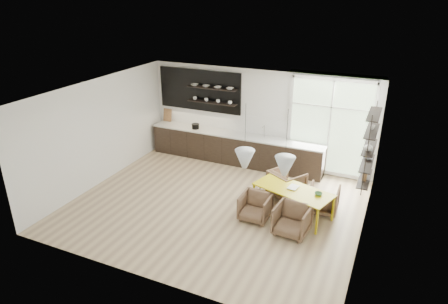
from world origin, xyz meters
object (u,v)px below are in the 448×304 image
(armchair_back_left, at_px, (287,183))
(wire_stool, at_px, (261,188))
(armchair_front_left, at_px, (255,207))
(dining_table, at_px, (293,191))
(armchair_back_right, at_px, (323,199))
(armchair_front_right, at_px, (292,220))

(armchair_back_left, height_order, wire_stool, armchair_back_left)
(armchair_back_left, bearing_deg, armchair_front_left, 106.59)
(dining_table, height_order, wire_stool, dining_table)
(armchair_front_left, bearing_deg, armchair_back_left, 75.65)
(armchair_back_left, bearing_deg, dining_table, 145.73)
(armchair_back_left, height_order, armchair_back_right, armchair_back_left)
(dining_table, xyz_separation_m, armchair_back_left, (-0.38, 0.82, -0.27))
(armchair_back_left, relative_size, armchair_front_left, 1.13)
(armchair_front_left, bearing_deg, armchair_back_right, 36.31)
(armchair_back_right, bearing_deg, armchair_back_left, -21.98)
(armchair_back_right, bearing_deg, armchair_front_right, 68.38)
(armchair_back_right, xyz_separation_m, wire_stool, (-1.61, -0.02, -0.04))
(dining_table, height_order, armchair_back_right, dining_table)
(armchair_back_left, relative_size, wire_stool, 1.79)
(armchair_back_left, relative_size, armchair_back_right, 1.10)
(armchair_back_right, bearing_deg, wire_stool, -1.43)
(armchair_back_left, height_order, armchair_front_left, armchair_back_left)
(dining_table, distance_m, wire_stool, 1.10)
(armchair_back_left, height_order, armchair_front_right, armchair_back_left)
(dining_table, xyz_separation_m, wire_stool, (-0.96, 0.43, -0.34))
(dining_table, height_order, armchair_front_left, dining_table)
(dining_table, xyz_separation_m, armchair_front_left, (-0.74, -0.57, -0.31))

